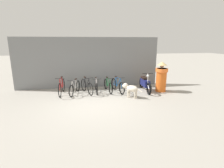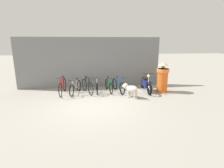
# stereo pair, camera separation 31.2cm
# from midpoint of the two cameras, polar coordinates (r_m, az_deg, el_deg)

# --- Properties ---
(ground_plane) EXTENTS (60.00, 60.00, 0.00)m
(ground_plane) POSITION_cam_midpoint_polar(r_m,az_deg,el_deg) (7.52, -6.98, -7.08)
(ground_plane) COLOR #9E998E
(shop_wall_back) EXTENTS (8.32, 0.20, 2.90)m
(shop_wall_back) POSITION_cam_midpoint_polar(r_m,az_deg,el_deg) (10.38, -8.44, 6.91)
(shop_wall_back) COLOR slate
(shop_wall_back) RESTS_ON ground
(bicycle_0) EXTENTS (0.46, 1.75, 0.92)m
(bicycle_0) POSITION_cam_midpoint_polar(r_m,az_deg,el_deg) (9.36, -17.04, -0.96)
(bicycle_0) COLOR black
(bicycle_0) RESTS_ON ground
(bicycle_1) EXTENTS (0.60, 1.54, 0.79)m
(bicycle_1) POSITION_cam_midpoint_polar(r_m,az_deg,el_deg) (9.25, -13.03, -1.22)
(bicycle_1) COLOR black
(bicycle_1) RESTS_ON ground
(bicycle_2) EXTENTS (0.62, 1.56, 0.88)m
(bicycle_2) POSITION_cam_midpoint_polar(r_m,az_deg,el_deg) (9.26, -9.20, -0.78)
(bicycle_2) COLOR black
(bicycle_2) RESTS_ON ground
(bicycle_3) EXTENTS (0.46, 1.62, 0.80)m
(bicycle_3) POSITION_cam_midpoint_polar(r_m,az_deg,el_deg) (9.41, -6.12, -0.70)
(bicycle_3) COLOR black
(bicycle_3) RESTS_ON ground
(bicycle_4) EXTENTS (0.46, 1.61, 0.80)m
(bicycle_4) POSITION_cam_midpoint_polar(r_m,az_deg,el_deg) (9.47, -2.22, -0.52)
(bicycle_4) COLOR black
(bicycle_4) RESTS_ON ground
(bicycle_5) EXTENTS (0.50, 1.66, 0.84)m
(bicycle_5) POSITION_cam_midpoint_polar(r_m,az_deg,el_deg) (9.41, 0.89, -0.51)
(bicycle_5) COLOR black
(bicycle_5) RESTS_ON ground
(motorcycle) EXTENTS (0.58, 1.96, 1.06)m
(motorcycle) POSITION_cam_midpoint_polar(r_m,az_deg,el_deg) (9.66, 9.82, 0.21)
(motorcycle) COLOR black
(motorcycle) RESTS_ON ground
(stray_dog) EXTENTS (0.86, 0.86, 0.67)m
(stray_dog) POSITION_cam_midpoint_polar(r_m,az_deg,el_deg) (8.46, 5.04, -1.44)
(stray_dog) COLOR beige
(stray_dog) RESTS_ON ground
(person_in_robes) EXTENTS (0.86, 0.86, 1.62)m
(person_in_robes) POSITION_cam_midpoint_polar(r_m,az_deg,el_deg) (9.72, 14.93, 2.29)
(person_in_robes) COLOR orange
(person_in_robes) RESTS_ON ground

